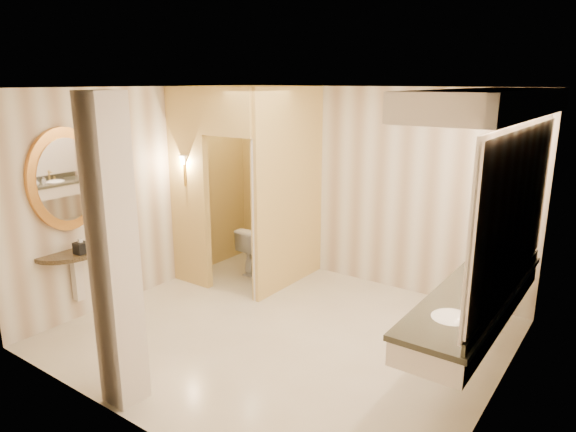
# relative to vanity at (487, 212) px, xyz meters

# --- Properties ---
(floor) EXTENTS (4.50, 4.50, 0.00)m
(floor) POSITION_rel_vanity_xyz_m (-1.98, -0.40, -1.63)
(floor) COLOR beige
(floor) RESTS_ON ground
(ceiling) EXTENTS (4.50, 4.50, 0.00)m
(ceiling) POSITION_rel_vanity_xyz_m (-1.98, -0.40, 1.07)
(ceiling) COLOR white
(ceiling) RESTS_ON wall_back
(wall_back) EXTENTS (4.50, 0.02, 2.70)m
(wall_back) POSITION_rel_vanity_xyz_m (-1.98, 1.60, -0.28)
(wall_back) COLOR silver
(wall_back) RESTS_ON floor
(wall_front) EXTENTS (4.50, 0.02, 2.70)m
(wall_front) POSITION_rel_vanity_xyz_m (-1.98, -2.40, -0.28)
(wall_front) COLOR silver
(wall_front) RESTS_ON floor
(wall_left) EXTENTS (0.02, 4.00, 2.70)m
(wall_left) POSITION_rel_vanity_xyz_m (-4.23, -0.40, -0.28)
(wall_left) COLOR silver
(wall_left) RESTS_ON floor
(wall_right) EXTENTS (0.02, 4.00, 2.70)m
(wall_right) POSITION_rel_vanity_xyz_m (0.27, -0.40, -0.28)
(wall_right) COLOR silver
(wall_right) RESTS_ON floor
(toilet_closet) EXTENTS (1.50, 1.55, 2.70)m
(toilet_closet) POSITION_rel_vanity_xyz_m (-3.10, 0.57, -0.24)
(toilet_closet) COLOR #D3BA6E
(toilet_closet) RESTS_ON floor
(wall_sconce) EXTENTS (0.14, 0.14, 0.42)m
(wall_sconce) POSITION_rel_vanity_xyz_m (-3.90, 0.03, 0.10)
(wall_sconce) COLOR #B9943B
(wall_sconce) RESTS_ON toilet_closet
(vanity) EXTENTS (0.75, 2.80, 2.09)m
(vanity) POSITION_rel_vanity_xyz_m (0.00, 0.00, 0.00)
(vanity) COLOR silver
(vanity) RESTS_ON floor
(console_shelf) EXTENTS (0.90, 0.90, 1.90)m
(console_shelf) POSITION_rel_vanity_xyz_m (-4.19, -1.50, -0.29)
(console_shelf) COLOR black
(console_shelf) RESTS_ON floor
(pillar) EXTENTS (0.30, 0.30, 2.70)m
(pillar) POSITION_rel_vanity_xyz_m (-2.41, -2.20, -0.28)
(pillar) COLOR silver
(pillar) RESTS_ON floor
(tissue_box) EXTENTS (0.14, 0.14, 0.13)m
(tissue_box) POSITION_rel_vanity_xyz_m (-3.98, -1.53, -0.69)
(tissue_box) COLOR black
(tissue_box) RESTS_ON console_shelf
(toilet) EXTENTS (0.43, 0.70, 0.69)m
(toilet) POSITION_rel_vanity_xyz_m (-3.41, 0.98, -1.28)
(toilet) COLOR white
(toilet) RESTS_ON floor
(soap_bottle_a) EXTENTS (0.06, 0.07, 0.13)m
(soap_bottle_a) POSITION_rel_vanity_xyz_m (-0.08, 0.45, -0.69)
(soap_bottle_a) COLOR beige
(soap_bottle_a) RESTS_ON vanity
(soap_bottle_b) EXTENTS (0.11, 0.11, 0.11)m
(soap_bottle_b) POSITION_rel_vanity_xyz_m (-0.14, 0.27, -0.70)
(soap_bottle_b) COLOR silver
(soap_bottle_b) RESTS_ON vanity
(soap_bottle_c) EXTENTS (0.10, 0.10, 0.21)m
(soap_bottle_c) POSITION_rel_vanity_xyz_m (-0.03, -0.22, -0.65)
(soap_bottle_c) COLOR #C6B28C
(soap_bottle_c) RESTS_ON vanity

